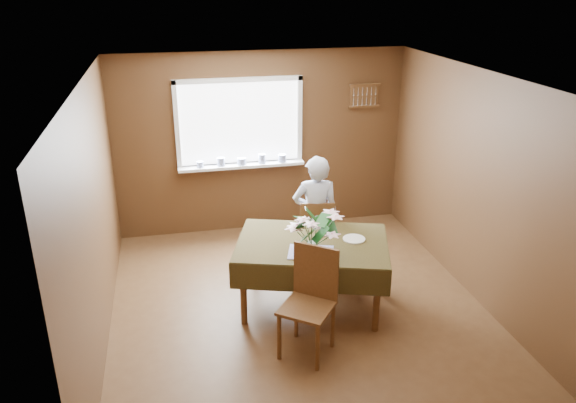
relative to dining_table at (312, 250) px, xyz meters
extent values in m
plane|color=#53341C|center=(-0.15, -0.05, -0.68)|extent=(4.50, 4.50, 0.00)
plane|color=white|center=(-0.15, -0.05, 1.82)|extent=(4.50, 4.50, 0.00)
plane|color=brown|center=(-0.15, 2.20, 0.57)|extent=(4.00, 0.00, 4.00)
plane|color=brown|center=(-0.15, -2.30, 0.57)|extent=(4.00, 0.00, 4.00)
plane|color=brown|center=(-2.15, -0.05, 0.57)|extent=(0.00, 4.50, 4.50)
plane|color=brown|center=(1.85, -0.05, 0.57)|extent=(0.00, 4.50, 4.50)
cube|color=white|center=(-0.45, 2.19, 0.87)|extent=(1.60, 0.01, 1.10)
cube|color=white|center=(-0.45, 2.17, 1.45)|extent=(1.72, 0.06, 0.06)
cube|color=white|center=(-0.45, 2.17, 0.29)|extent=(1.72, 0.06, 0.06)
cube|color=white|center=(-1.28, 2.17, 0.87)|extent=(0.06, 0.06, 1.22)
cube|color=white|center=(0.38, 2.17, 0.87)|extent=(0.06, 0.06, 1.22)
cube|color=white|center=(-0.45, 2.10, 0.30)|extent=(1.72, 0.20, 0.04)
cylinder|color=white|center=(-1.02, 2.08, 0.36)|extent=(0.09, 0.09, 0.08)
cylinder|color=white|center=(-0.73, 2.08, 0.38)|extent=(0.11, 0.11, 0.12)
cylinder|color=white|center=(-0.45, 2.08, 0.37)|extent=(0.12, 0.12, 0.09)
cylinder|color=white|center=(-0.17, 2.08, 0.38)|extent=(0.10, 0.10, 0.13)
cylinder|color=white|center=(0.11, 2.08, 0.37)|extent=(0.11, 0.11, 0.10)
cube|color=brown|center=(1.30, 2.18, 1.17)|extent=(0.40, 0.03, 0.30)
cube|color=brown|center=(1.30, 2.16, 1.32)|extent=(0.44, 0.04, 0.03)
cube|color=brown|center=(1.30, 2.16, 1.02)|extent=(0.44, 0.04, 0.03)
cylinder|color=brown|center=(-0.78, -0.20, -0.32)|extent=(0.07, 0.07, 0.72)
cylinder|color=brown|center=(0.52, -0.61, -0.32)|extent=(0.07, 0.07, 0.72)
cylinder|color=brown|center=(-0.52, 0.62, -0.32)|extent=(0.07, 0.07, 0.72)
cylinder|color=brown|center=(0.78, 0.20, -0.32)|extent=(0.07, 0.07, 0.72)
cube|color=brown|center=(0.00, 0.00, 0.06)|extent=(1.76, 1.43, 0.04)
cube|color=black|center=(0.00, 0.00, 0.09)|extent=(1.84, 1.51, 0.01)
cube|color=black|center=(-0.16, -0.51, -0.06)|extent=(1.51, 0.49, 0.28)
cube|color=black|center=(0.16, 0.51, -0.06)|extent=(1.51, 0.49, 0.28)
cube|color=black|center=(-0.75, 0.24, -0.06)|extent=(0.34, 1.03, 0.28)
cube|color=black|center=(0.75, -0.24, -0.06)|extent=(0.34, 1.03, 0.28)
cube|color=#4A6FD3|center=(-0.08, -0.24, 0.10)|extent=(0.54, 0.46, 0.01)
cylinder|color=brown|center=(0.46, 0.95, -0.46)|extent=(0.04, 0.04, 0.43)
cylinder|color=brown|center=(0.12, 1.01, -0.46)|extent=(0.04, 0.04, 0.43)
cylinder|color=brown|center=(0.40, 0.61, -0.46)|extent=(0.04, 0.04, 0.43)
cylinder|color=brown|center=(0.06, 0.67, -0.46)|extent=(0.04, 0.04, 0.43)
cube|color=brown|center=(0.26, 0.81, -0.23)|extent=(0.47, 0.47, 0.03)
cube|color=brown|center=(0.23, 0.62, 0.03)|extent=(0.40, 0.10, 0.48)
cylinder|color=brown|center=(-0.54, -0.85, -0.44)|extent=(0.04, 0.04, 0.49)
cylinder|color=brown|center=(-0.23, -1.09, -0.44)|extent=(0.04, 0.04, 0.49)
cylinder|color=brown|center=(-0.30, -0.54, -0.44)|extent=(0.04, 0.04, 0.49)
cylinder|color=brown|center=(0.01, -0.78, -0.44)|extent=(0.04, 0.04, 0.49)
cube|color=brown|center=(-0.26, -0.81, -0.18)|extent=(0.64, 0.64, 0.03)
cube|color=brown|center=(-0.13, -0.65, 0.11)|extent=(0.38, 0.30, 0.54)
imported|color=white|center=(0.22, 0.70, 0.07)|extent=(0.59, 0.43, 1.50)
cylinder|color=white|center=(-0.07, -0.25, 0.16)|extent=(0.10, 0.10, 0.13)
cylinder|color=#33662D|center=(-0.07, -0.25, 0.26)|extent=(0.06, 0.06, 0.09)
cylinder|color=white|center=(0.45, -0.04, 0.10)|extent=(0.33, 0.33, 0.01)
cube|color=silver|center=(0.13, -0.32, 0.10)|extent=(0.07, 0.22, 0.00)
camera|label=1|loc=(-1.40, -5.17, 2.72)|focal=35.00mm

